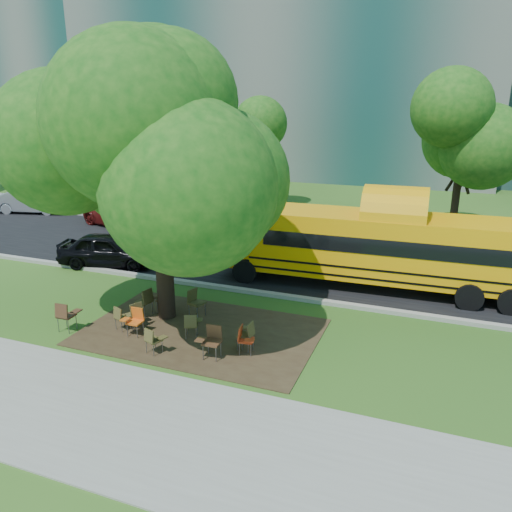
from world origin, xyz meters
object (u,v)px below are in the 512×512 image
at_px(school_bus, 389,247).
at_px(chair_0, 66,314).
at_px(main_tree, 157,151).
at_px(chair_11, 192,323).
at_px(bg_car_silver, 33,201).
at_px(chair_3, 135,319).
at_px(chair_8, 146,299).
at_px(pedestrian_a, 68,191).
at_px(pedestrian_b, 35,186).
at_px(chair_4, 153,339).
at_px(chair_1, 121,316).
at_px(chair_9, 165,298).
at_px(chair_5, 212,338).
at_px(black_car, 109,250).
at_px(chair_2, 135,312).
at_px(bg_car_red, 128,213).
at_px(chair_7, 244,338).
at_px(chair_10, 195,300).
at_px(chair_6, 247,333).

bearing_deg(school_bus, chair_0, -142.21).
relative_size(main_tree, chair_0, 9.46).
relative_size(chair_11, bg_car_silver, 0.18).
bearing_deg(chair_3, chair_0, 13.41).
bearing_deg(chair_8, chair_0, 149.83).
relative_size(chair_0, pedestrian_a, 0.52).
bearing_deg(pedestrian_b, bg_car_silver, 24.17).
xyz_separation_m(chair_3, pedestrian_a, (-15.25, 14.91, 0.39)).
bearing_deg(chair_4, chair_1, 169.93).
bearing_deg(chair_9, chair_5, 168.40).
distance_m(chair_11, black_car, 8.00).
bearing_deg(chair_2, bg_car_red, 61.26).
relative_size(chair_1, black_car, 0.19).
relative_size(school_bus, pedestrian_a, 6.27).
bearing_deg(school_bus, chair_9, -144.98).
distance_m(chair_8, pedestrian_a, 20.07).
distance_m(chair_7, chair_11, 1.84).
relative_size(chair_3, pedestrian_b, 0.44).
height_order(chair_1, chair_8, chair_8).
height_order(chair_3, pedestrian_a, pedestrian_a).
distance_m(chair_0, chair_11, 3.89).
bearing_deg(black_car, chair_11, -140.67).
height_order(chair_4, bg_car_red, bg_car_red).
relative_size(main_tree, chair_11, 11.32).
xyz_separation_m(chair_11, pedestrian_a, (-16.93, 14.50, 0.43)).
bearing_deg(chair_10, chair_6, 73.70).
relative_size(chair_8, chair_10, 1.00).
bearing_deg(chair_6, chair_2, 91.72).
bearing_deg(black_car, pedestrian_b, 39.13).
distance_m(school_bus, bg_car_red, 15.24).
bearing_deg(chair_9, chair_3, 116.33).
relative_size(chair_10, bg_car_silver, 0.21).
height_order(chair_2, chair_6, chair_2).
xyz_separation_m(chair_6, chair_10, (-2.40, 1.46, 0.05)).
bearing_deg(chair_6, bg_car_silver, 61.02).
height_order(chair_11, black_car, black_car).
distance_m(school_bus, black_car, 11.39).
height_order(chair_2, chair_4, chair_2).
relative_size(chair_0, chair_8, 1.00).
distance_m(chair_3, chair_9, 1.72).
relative_size(chair_0, bg_car_red, 0.17).
relative_size(chair_0, chair_11, 1.20).
height_order(chair_7, pedestrian_a, pedestrian_a).
distance_m(chair_2, bg_car_silver, 19.22).
xyz_separation_m(chair_1, chair_7, (4.03, -0.03, 0.02)).
relative_size(chair_1, chair_9, 0.89).
relative_size(school_bus, bg_car_silver, 2.57).
relative_size(main_tree, bg_car_red, 1.64).
height_order(main_tree, chair_5, main_tree).
distance_m(chair_6, black_car, 9.53).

